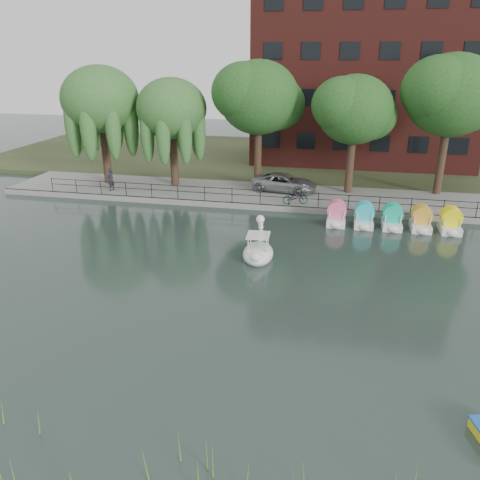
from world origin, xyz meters
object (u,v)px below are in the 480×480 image
(minivan, at_px, (285,181))
(bicycle, at_px, (295,197))
(swan_boat, at_px, (258,250))
(pedestrian, at_px, (111,178))

(minivan, height_order, bicycle, minivan)
(minivan, height_order, swan_boat, swan_boat)
(minivan, distance_m, swan_boat, 11.91)
(swan_boat, bearing_deg, bicycle, 79.66)
(pedestrian, bearing_deg, swan_boat, 68.21)
(bicycle, distance_m, pedestrian, 14.09)
(minivan, bearing_deg, pedestrian, 109.00)
(minivan, distance_m, pedestrian, 13.18)
(minivan, relative_size, swan_boat, 2.06)
(bicycle, bearing_deg, minivan, 3.92)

